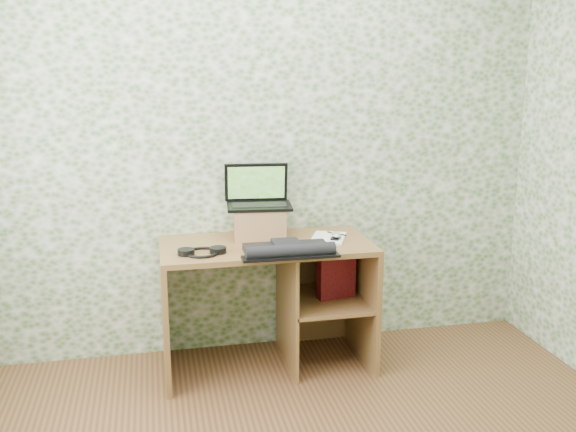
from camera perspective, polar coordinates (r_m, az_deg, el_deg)
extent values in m
plane|color=silver|center=(3.85, -2.84, 6.71)|extent=(3.50, 0.00, 3.50)
cube|color=brown|center=(3.66, -1.94, -2.66)|extent=(1.20, 0.60, 0.03)
cube|color=brown|center=(3.73, -10.87, -8.68)|extent=(0.03, 0.60, 0.72)
cube|color=brown|center=(3.92, 6.61, -7.42)|extent=(0.03, 0.60, 0.72)
cube|color=brown|center=(3.81, -0.10, -7.99)|extent=(0.02, 0.56, 0.72)
cube|color=brown|center=(3.85, 3.31, -7.43)|extent=(0.46, 0.56, 0.02)
cube|color=brown|center=(4.12, 2.34, -6.30)|extent=(0.48, 0.02, 0.72)
cube|color=#A5784A|center=(3.77, -2.56, -0.57)|extent=(0.32, 0.27, 0.18)
cube|color=black|center=(3.75, -2.57, 0.88)|extent=(0.40, 0.29, 0.02)
cube|color=black|center=(3.74, -2.55, 1.01)|extent=(0.33, 0.17, 0.00)
cube|color=black|center=(3.83, -2.85, 3.02)|extent=(0.38, 0.10, 0.23)
cube|color=#2B5117|center=(3.82, -2.83, 2.97)|extent=(0.34, 0.08, 0.20)
cube|color=black|center=(3.50, -0.18, -2.85)|extent=(0.46, 0.17, 0.04)
cube|color=black|center=(3.50, -0.18, -2.68)|extent=(0.15, 0.15, 0.06)
cylinder|color=black|center=(3.38, 0.24, -3.11)|extent=(0.48, 0.08, 0.07)
cube|color=black|center=(3.39, 0.26, -3.62)|extent=(0.52, 0.11, 0.01)
torus|color=black|center=(3.48, -7.64, -3.23)|extent=(0.19, 0.19, 0.02)
cylinder|color=black|center=(3.48, -9.05, -3.18)|extent=(0.09, 0.09, 0.03)
cylinder|color=black|center=(3.49, -6.24, -3.03)|extent=(0.09, 0.09, 0.03)
cube|color=white|center=(3.75, 3.60, -1.96)|extent=(0.27, 0.32, 0.01)
ellipsoid|color=silver|center=(3.71, 4.26, -1.80)|extent=(0.09, 0.10, 0.03)
cylinder|color=black|center=(3.81, 4.34, -1.57)|extent=(0.09, 0.11, 0.01)
cube|color=maroon|center=(3.82, 4.29, -5.31)|extent=(0.23, 0.11, 0.27)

